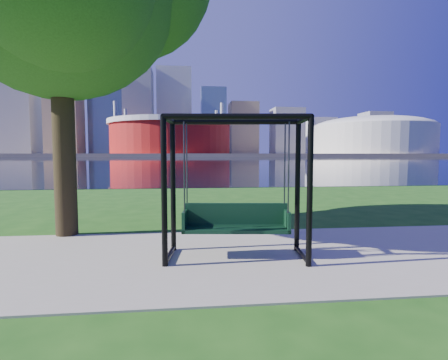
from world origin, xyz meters
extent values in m
plane|color=#1E5114|center=(0.00, 0.00, 0.00)|extent=(900.00, 900.00, 0.00)
cube|color=#9E937F|center=(0.00, -0.50, 0.01)|extent=(120.00, 4.00, 0.03)
cube|color=black|center=(0.00, 102.00, 0.01)|extent=(900.00, 180.00, 0.02)
cube|color=#937F60|center=(0.00, 306.00, 1.00)|extent=(900.00, 228.00, 2.00)
cylinder|color=maroon|center=(-10.00, 235.00, 13.00)|extent=(80.00, 80.00, 22.00)
cylinder|color=silver|center=(-10.00, 235.00, 22.50)|extent=(83.00, 83.00, 3.00)
cylinder|color=silver|center=(22.91, 254.00, 18.00)|extent=(2.00, 2.00, 32.00)
cylinder|color=silver|center=(-42.91, 254.00, 18.00)|extent=(2.00, 2.00, 32.00)
cylinder|color=silver|center=(-42.91, 216.00, 18.00)|extent=(2.00, 2.00, 32.00)
cylinder|color=silver|center=(22.91, 216.00, 18.00)|extent=(2.00, 2.00, 32.00)
cylinder|color=beige|center=(135.00, 235.00, 12.00)|extent=(84.00, 84.00, 20.00)
ellipsoid|color=beige|center=(135.00, 235.00, 21.00)|extent=(84.00, 84.00, 15.12)
cube|color=gray|center=(-140.00, 310.00, 33.00)|extent=(28.00, 28.00, 62.00)
cube|color=#998466|center=(-100.00, 300.00, 46.00)|extent=(26.00, 26.00, 88.00)
cube|color=slate|center=(-70.00, 325.00, 49.50)|extent=(30.00, 24.00, 95.00)
cube|color=gray|center=(-40.00, 305.00, 38.00)|extent=(24.00, 24.00, 72.00)
cube|color=silver|center=(-10.00, 335.00, 42.00)|extent=(32.00, 28.00, 80.00)
cube|color=slate|center=(25.00, 310.00, 31.00)|extent=(22.00, 22.00, 58.00)
cube|color=#998466|center=(55.00, 325.00, 26.00)|extent=(26.00, 26.00, 48.00)
cube|color=gray|center=(95.00, 315.00, 23.00)|extent=(28.00, 24.00, 42.00)
cube|color=silver|center=(135.00, 340.00, 20.00)|extent=(30.00, 26.00, 36.00)
cube|color=gray|center=(185.00, 320.00, 22.00)|extent=(24.00, 24.00, 40.00)
cube|color=#998466|center=(225.00, 335.00, 18.00)|extent=(26.00, 26.00, 32.00)
sphere|color=#998466|center=(-100.00, 300.00, 93.50)|extent=(10.00, 10.00, 10.00)
cylinder|color=black|center=(-1.09, -0.93, 1.21)|extent=(0.10, 0.10, 2.41)
cylinder|color=black|center=(1.20, -1.20, 1.21)|extent=(0.10, 0.10, 2.41)
cylinder|color=black|center=(-0.98, 0.00, 1.21)|extent=(0.10, 0.10, 2.41)
cylinder|color=black|center=(1.31, -0.27, 1.21)|extent=(0.10, 0.10, 2.41)
cylinder|color=black|center=(0.06, -1.07, 2.41)|extent=(2.30, 0.36, 0.09)
cylinder|color=black|center=(0.17, -0.13, 2.41)|extent=(2.30, 0.36, 0.09)
cylinder|color=black|center=(-1.03, -0.47, 2.41)|extent=(0.20, 0.95, 0.09)
cylinder|color=black|center=(-1.03, -0.47, 0.08)|extent=(0.18, 0.95, 0.08)
cylinder|color=black|center=(1.26, -0.73, 2.41)|extent=(0.20, 0.95, 0.09)
cylinder|color=black|center=(1.26, -0.73, 0.08)|extent=(0.18, 0.95, 0.08)
cube|color=black|center=(0.11, -0.60, 0.52)|extent=(1.88, 0.68, 0.06)
cube|color=black|center=(0.13, -0.40, 0.75)|extent=(1.83, 0.27, 0.40)
cube|color=black|center=(-0.77, -0.50, 0.67)|extent=(0.11, 0.47, 0.36)
cube|color=black|center=(0.99, -0.70, 0.67)|extent=(0.11, 0.47, 0.36)
cylinder|color=#38393E|center=(-0.77, -0.69, 1.60)|extent=(0.03, 0.03, 1.52)
cylinder|color=#38393E|center=(0.95, -0.89, 1.60)|extent=(0.03, 0.03, 1.52)
cylinder|color=#38393E|center=(-0.73, -0.31, 1.60)|extent=(0.03, 0.03, 1.52)
cylinder|color=#38393E|center=(0.99, -0.51, 1.60)|extent=(0.03, 0.03, 1.52)
cylinder|color=black|center=(-3.39, 1.53, 2.36)|extent=(0.47, 0.47, 4.72)
camera|label=1|loc=(-0.76, -6.50, 1.83)|focal=28.00mm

